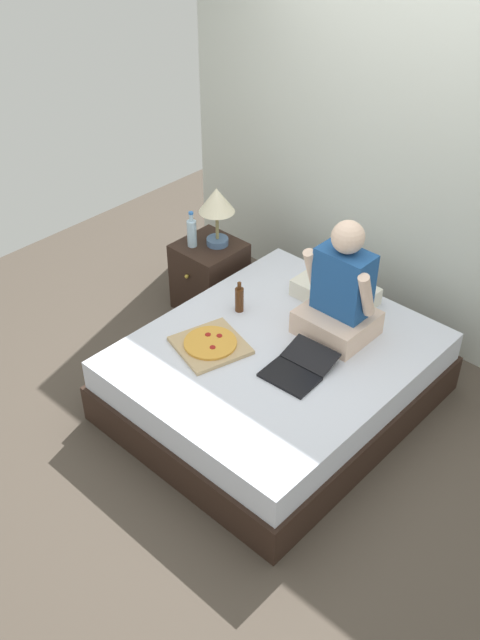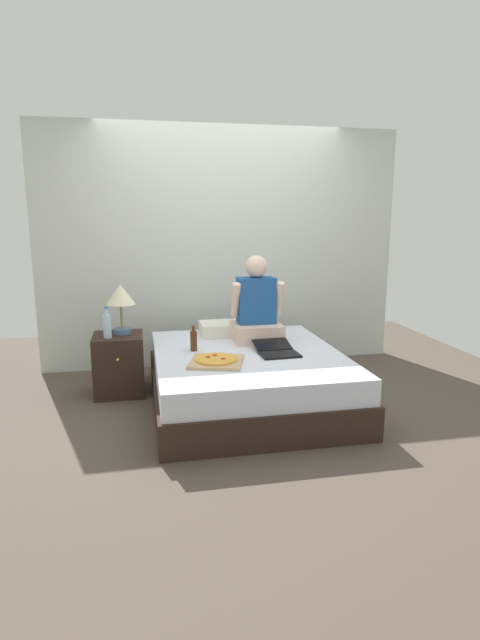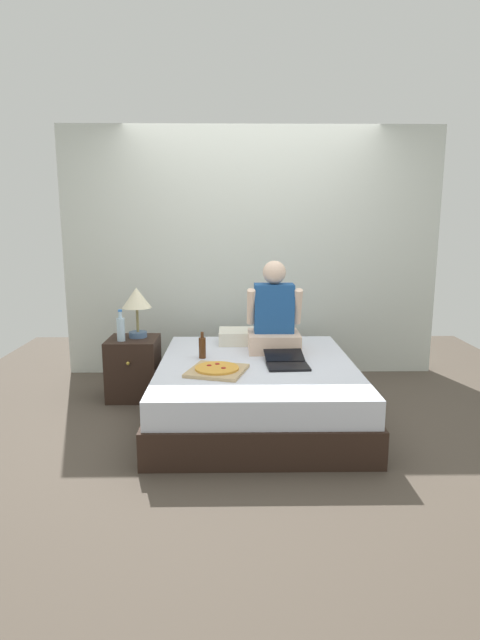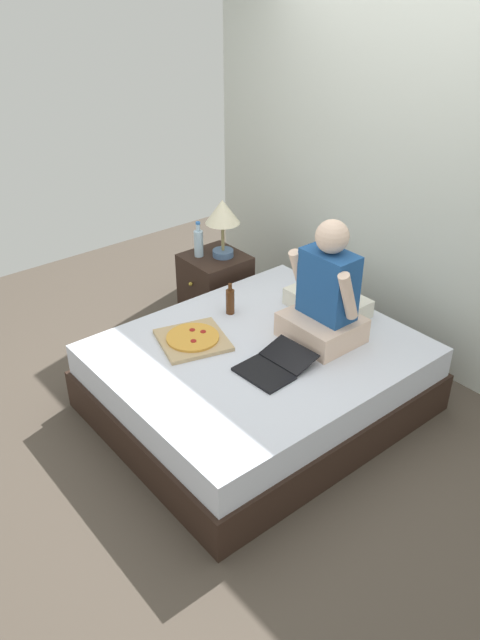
% 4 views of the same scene
% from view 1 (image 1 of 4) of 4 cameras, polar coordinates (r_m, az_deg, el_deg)
% --- Properties ---
extents(ground_plane, '(5.81, 5.81, 0.00)m').
position_cam_1_polar(ground_plane, '(4.70, 2.84, -6.62)').
color(ground_plane, '#4C4238').
extents(wall_back, '(3.81, 0.12, 2.50)m').
position_cam_1_polar(wall_back, '(4.91, 13.42, 12.07)').
color(wall_back, silver).
rests_on(wall_back, ground).
extents(bed, '(1.59, 1.87, 0.46)m').
position_cam_1_polar(bed, '(4.54, 2.92, -4.53)').
color(bed, black).
rests_on(bed, ground).
extents(nightstand_left, '(0.44, 0.47, 0.54)m').
position_cam_1_polar(nightstand_left, '(5.39, -2.43, 3.53)').
color(nightstand_left, black).
rests_on(nightstand_left, ground).
extents(lamp_on_left_nightstand, '(0.26, 0.26, 0.45)m').
position_cam_1_polar(lamp_on_left_nightstand, '(5.09, -1.88, 9.24)').
color(lamp_on_left_nightstand, '#4C6B93').
rests_on(lamp_on_left_nightstand, nightstand_left).
extents(water_bottle, '(0.07, 0.07, 0.28)m').
position_cam_1_polar(water_bottle, '(5.19, -3.88, 7.01)').
color(water_bottle, silver).
rests_on(water_bottle, nightstand_left).
extents(pillow, '(0.52, 0.34, 0.12)m').
position_cam_1_polar(pillow, '(4.81, 7.63, 2.23)').
color(pillow, silver).
rests_on(pillow, bed).
extents(person_seated, '(0.47, 0.40, 0.78)m').
position_cam_1_polar(person_seated, '(4.39, 8.07, 2.07)').
color(person_seated, beige).
rests_on(person_seated, bed).
extents(laptop, '(0.34, 0.43, 0.07)m').
position_cam_1_polar(laptop, '(4.21, 4.55, -3.98)').
color(laptop, black).
rests_on(laptop, bed).
extents(pizza_box, '(0.50, 0.50, 0.05)m').
position_cam_1_polar(pizza_box, '(4.38, -2.39, -1.98)').
color(pizza_box, tan).
rests_on(pizza_box, bed).
extents(beer_bottle_on_bed, '(0.06, 0.06, 0.22)m').
position_cam_1_polar(beer_bottle_on_bed, '(4.65, -0.05, 1.69)').
color(beer_bottle_on_bed, '#4C2811').
rests_on(beer_bottle_on_bed, bed).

